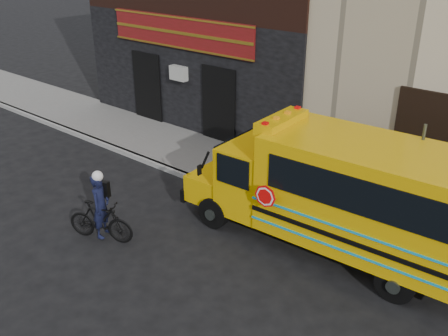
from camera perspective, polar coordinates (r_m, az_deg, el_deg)
name	(u,v)px	position (r m, az deg, el deg)	size (l,w,h in m)	color
ground	(176,239)	(12.19, -5.55, -8.11)	(120.00, 120.00, 0.00)	black
curb	(242,197)	(13.83, 2.09, -3.39)	(40.00, 0.20, 0.15)	gray
sidewalk	(273,179)	(14.91, 5.65, -1.29)	(40.00, 3.00, 0.15)	#625F5C
school_bus	(340,191)	(11.36, 13.11, -2.55)	(6.99, 2.60, 2.92)	black
sign_pole	(415,184)	(11.69, 21.00, -1.74)	(0.11, 0.26, 3.09)	#3C433F
bicycle	(100,221)	(12.24, -13.93, -5.89)	(0.47, 1.68, 1.01)	black
cyclist	(101,208)	(12.18, -13.86, -4.44)	(0.58, 0.38, 1.60)	black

